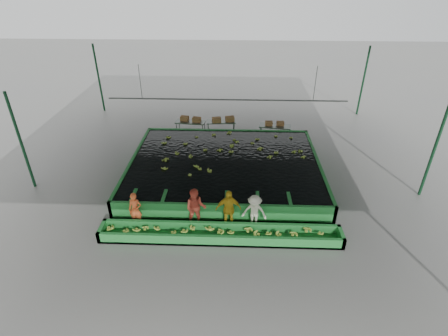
{
  "coord_description": "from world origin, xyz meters",
  "views": [
    {
      "loc": [
        0.58,
        -14.62,
        9.88
      ],
      "look_at": [
        0.0,
        0.5,
        1.0
      ],
      "focal_mm": 28.0,
      "sensor_mm": 36.0,
      "label": 1
    }
  ],
  "objects_px": {
    "worker_b": "(196,208)",
    "box_stack_right": "(274,125)",
    "worker_a": "(135,209)",
    "packing_table_mid": "(221,127)",
    "box_stack_left": "(191,121)",
    "flotation_tank": "(225,167)",
    "sorting_trough": "(220,234)",
    "box_stack_mid": "(223,122)",
    "packing_table_right": "(275,132)",
    "worker_c": "(228,209)",
    "worker_d": "(254,212)",
    "packing_table_left": "(191,128)"
  },
  "relations": [
    {
      "from": "packing_table_left",
      "to": "packing_table_mid",
      "type": "bearing_deg",
      "value": 4.36
    },
    {
      "from": "worker_a",
      "to": "box_stack_left",
      "type": "height_order",
      "value": "worker_a"
    },
    {
      "from": "packing_table_mid",
      "to": "flotation_tank",
      "type": "bearing_deg",
      "value": -85.27
    },
    {
      "from": "packing_table_mid",
      "to": "worker_a",
      "type": "bearing_deg",
      "value": -108.52
    },
    {
      "from": "flotation_tank",
      "to": "box_stack_right",
      "type": "bearing_deg",
      "value": 57.28
    },
    {
      "from": "worker_b",
      "to": "packing_table_left",
      "type": "relative_size",
      "value": 0.95
    },
    {
      "from": "box_stack_mid",
      "to": "packing_table_left",
      "type": "bearing_deg",
      "value": -177.76
    },
    {
      "from": "worker_a",
      "to": "box_stack_left",
      "type": "relative_size",
      "value": 1.16
    },
    {
      "from": "box_stack_mid",
      "to": "box_stack_left",
      "type": "bearing_deg",
      "value": -179.15
    },
    {
      "from": "worker_b",
      "to": "worker_c",
      "type": "height_order",
      "value": "worker_b"
    },
    {
      "from": "worker_a",
      "to": "worker_d",
      "type": "relative_size",
      "value": 0.98
    },
    {
      "from": "worker_b",
      "to": "worker_d",
      "type": "xyz_separation_m",
      "value": [
        2.48,
        0.0,
        -0.12
      ]
    },
    {
      "from": "worker_a",
      "to": "worker_c",
      "type": "height_order",
      "value": "worker_c"
    },
    {
      "from": "sorting_trough",
      "to": "packing_table_right",
      "type": "height_order",
      "value": "packing_table_right"
    },
    {
      "from": "packing_table_left",
      "to": "box_stack_mid",
      "type": "height_order",
      "value": "box_stack_mid"
    },
    {
      "from": "sorting_trough",
      "to": "box_stack_left",
      "type": "relative_size",
      "value": 7.35
    },
    {
      "from": "flotation_tank",
      "to": "box_stack_left",
      "type": "xyz_separation_m",
      "value": [
        -2.45,
        5.25,
        0.44
      ]
    },
    {
      "from": "worker_d",
      "to": "worker_b",
      "type": "bearing_deg",
      "value": -171.81
    },
    {
      "from": "packing_table_left",
      "to": "packing_table_right",
      "type": "height_order",
      "value": "packing_table_right"
    },
    {
      "from": "flotation_tank",
      "to": "box_stack_right",
      "type": "distance_m",
      "value": 5.62
    },
    {
      "from": "worker_a",
      "to": "worker_d",
      "type": "bearing_deg",
      "value": 4.68
    },
    {
      "from": "worker_b",
      "to": "worker_d",
      "type": "relative_size",
      "value": 1.14
    },
    {
      "from": "packing_table_right",
      "to": "box_stack_right",
      "type": "relative_size",
      "value": 1.68
    },
    {
      "from": "flotation_tank",
      "to": "packing_table_right",
      "type": "xyz_separation_m",
      "value": [
        3.06,
        4.65,
        0.01
      ]
    },
    {
      "from": "flotation_tank",
      "to": "worker_a",
      "type": "bearing_deg",
      "value": -130.52
    },
    {
      "from": "flotation_tank",
      "to": "packing_table_mid",
      "type": "xyz_separation_m",
      "value": [
        -0.44,
        5.35,
        -0.02
      ]
    },
    {
      "from": "worker_b",
      "to": "box_stack_right",
      "type": "xyz_separation_m",
      "value": [
        4.09,
        9.01,
        -0.02
      ]
    },
    {
      "from": "sorting_trough",
      "to": "box_stack_mid",
      "type": "bearing_deg",
      "value": 91.62
    },
    {
      "from": "worker_b",
      "to": "packing_table_right",
      "type": "height_order",
      "value": "worker_b"
    },
    {
      "from": "box_stack_left",
      "to": "packing_table_right",
      "type": "bearing_deg",
      "value": -6.21
    },
    {
      "from": "packing_table_mid",
      "to": "box_stack_mid",
      "type": "xyz_separation_m",
      "value": [
        0.15,
        -0.07,
        0.43
      ]
    },
    {
      "from": "flotation_tank",
      "to": "worker_a",
      "type": "xyz_separation_m",
      "value": [
        -3.67,
        -4.3,
        0.34
      ]
    },
    {
      "from": "packing_table_left",
      "to": "box_stack_left",
      "type": "height_order",
      "value": "box_stack_left"
    },
    {
      "from": "worker_d",
      "to": "box_stack_right",
      "type": "distance_m",
      "value": 9.15
    },
    {
      "from": "worker_d",
      "to": "box_stack_mid",
      "type": "distance_m",
      "value": 9.73
    },
    {
      "from": "sorting_trough",
      "to": "box_stack_left",
      "type": "height_order",
      "value": "box_stack_left"
    },
    {
      "from": "packing_table_mid",
      "to": "box_stack_left",
      "type": "bearing_deg",
      "value": -177.11
    },
    {
      "from": "worker_b",
      "to": "packing_table_mid",
      "type": "height_order",
      "value": "worker_b"
    },
    {
      "from": "flotation_tank",
      "to": "worker_d",
      "type": "xyz_separation_m",
      "value": [
        1.41,
        -4.3,
        0.36
      ]
    },
    {
      "from": "box_stack_left",
      "to": "worker_d",
      "type": "bearing_deg",
      "value": -68.0
    },
    {
      "from": "worker_d",
      "to": "box_stack_right",
      "type": "height_order",
      "value": "worker_d"
    },
    {
      "from": "sorting_trough",
      "to": "box_stack_mid",
      "type": "height_order",
      "value": "box_stack_mid"
    },
    {
      "from": "worker_a",
      "to": "box_stack_left",
      "type": "bearing_deg",
      "value": 87.35
    },
    {
      "from": "flotation_tank",
      "to": "packing_table_mid",
      "type": "distance_m",
      "value": 5.37
    },
    {
      "from": "worker_a",
      "to": "packing_table_mid",
      "type": "bearing_deg",
      "value": 76.16
    },
    {
      "from": "worker_b",
      "to": "box_stack_right",
      "type": "distance_m",
      "value": 9.9
    },
    {
      "from": "packing_table_left",
      "to": "worker_a",
      "type": "bearing_deg",
      "value": -97.29
    },
    {
      "from": "box_stack_mid",
      "to": "worker_d",
      "type": "bearing_deg",
      "value": -79.91
    },
    {
      "from": "worker_c",
      "to": "worker_d",
      "type": "distance_m",
      "value": 1.11
    },
    {
      "from": "worker_d",
      "to": "box_stack_left",
      "type": "height_order",
      "value": "worker_d"
    }
  ]
}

